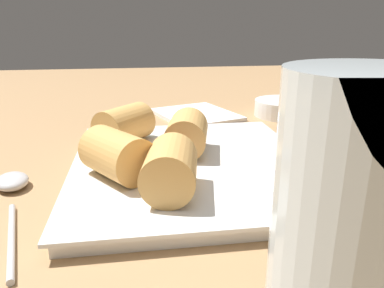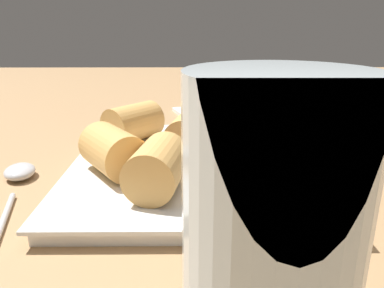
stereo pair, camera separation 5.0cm
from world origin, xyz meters
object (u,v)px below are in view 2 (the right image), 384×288
spoon (18,178)px  salt_shaker (375,132)px  dipping_bowl_far (384,112)px  dipping_bowl_near (308,111)px  napkin (217,115)px  serving_plate (192,167)px  drinking_glass (270,259)px

spoon → salt_shaker: salt_shaker is taller
dipping_bowl_far → salt_shaker: bearing=-29.7°
dipping_bowl_near → spoon: 43.46cm
dipping_bowl_far → napkin: (-3.03, -26.17, -1.14)cm
serving_plate → napkin: size_ratio=1.69×
dipping_bowl_near → drinking_glass: size_ratio=0.71×
serving_plate → spoon: size_ratio=1.61×
napkin → salt_shaker: size_ratio=2.15×
salt_shaker → napkin: bearing=-144.9°
dipping_bowl_near → spoon: bearing=-55.4°
serving_plate → drinking_glass: (24.31, 2.66, 6.07)cm
spoon → salt_shaker: bearing=97.1°
spoon → napkin: bearing=141.2°
serving_plate → drinking_glass: 25.19cm
napkin → drinking_glass: (48.44, -1.61, 6.53)cm
spoon → dipping_bowl_near: bearing=124.6°
dipping_bowl_far → napkin: size_ratio=0.60×
spoon → drinking_glass: (21.97, 19.64, 6.22)cm
drinking_glass → salt_shaker: bearing=147.4°
drinking_glass → dipping_bowl_near: bearing=160.9°
dipping_bowl_near → dipping_bowl_far: (1.24, 11.67, 0.00)cm
salt_shaker → dipping_bowl_far: bearing=150.3°
serving_plate → dipping_bowl_far: dipping_bowl_far is taller
spoon → napkin: size_ratio=1.05×
spoon → dipping_bowl_far: bearing=116.3°
serving_plate → napkin: bearing=170.0°
salt_shaker → spoon: bearing=-82.9°
napkin → drinking_glass: drinking_glass is taller
dipping_bowl_far → spoon: (23.45, -47.42, -0.83)cm
serving_plate → dipping_bowl_near: size_ratio=2.84×
serving_plate → spoon: (2.34, -16.98, -0.15)cm
napkin → drinking_glass: 48.91cm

